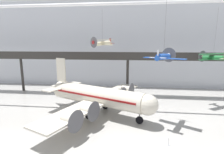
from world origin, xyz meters
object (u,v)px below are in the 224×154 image
at_px(suspended_plane_blue_trainer, 164,57).
at_px(stanchion_barrier, 168,143).
at_px(airliner_silver_main, 96,96).
at_px(suspended_plane_cream_biplane, 102,43).
at_px(suspended_plane_green_biplane, 213,57).

height_order(suspended_plane_blue_trainer, stanchion_barrier, suspended_plane_blue_trainer).
height_order(airliner_silver_main, suspended_plane_cream_biplane, suspended_plane_cream_biplane).
relative_size(suspended_plane_cream_biplane, suspended_plane_blue_trainer, 0.79).
relative_size(airliner_silver_main, stanchion_barrier, 25.66).
relative_size(suspended_plane_green_biplane, suspended_plane_blue_trainer, 1.08).
bearing_deg(suspended_plane_cream_biplane, stanchion_barrier, 75.79).
distance_m(airliner_silver_main, suspended_plane_blue_trainer, 14.52).
height_order(suspended_plane_green_biplane, suspended_plane_cream_biplane, suspended_plane_cream_biplane).
xyz_separation_m(suspended_plane_green_biplane, suspended_plane_cream_biplane, (-23.39, -0.55, 2.96)).
relative_size(suspended_plane_blue_trainer, stanchion_barrier, 9.53).
distance_m(suspended_plane_green_biplane, stanchion_barrier, 22.84).
bearing_deg(stanchion_barrier, suspended_plane_blue_trainer, 90.53).
height_order(airliner_silver_main, suspended_plane_green_biplane, suspended_plane_green_biplane).
xyz_separation_m(airliner_silver_main, suspended_plane_green_biplane, (23.71, 6.97, 7.03)).
xyz_separation_m(airliner_silver_main, stanchion_barrier, (12.01, -9.72, -3.30)).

